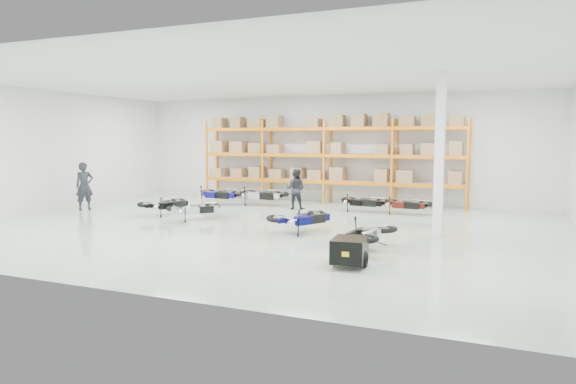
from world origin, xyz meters
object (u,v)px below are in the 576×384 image
at_px(moto_touring_right, 368,230).
at_px(moto_back_a, 219,191).
at_px(moto_silver_left, 195,206).
at_px(moto_back_c, 363,199).
at_px(trailer, 349,250).
at_px(moto_black_far_left, 165,201).
at_px(moto_back_d, 406,201).
at_px(person_back, 296,189).
at_px(moto_back_b, 262,192).
at_px(moto_blue_centre, 302,214).
at_px(person_left, 84,186).

xyz_separation_m(moto_touring_right, moto_back_a, (-7.83, 6.34, 0.03)).
xyz_separation_m(moto_silver_left, moto_back_c, (4.71, 4.01, 0.01)).
relative_size(trailer, moto_back_c, 0.92).
relative_size(moto_black_far_left, moto_back_c, 1.02).
relative_size(moto_back_d, person_back, 1.01).
relative_size(moto_back_b, moto_back_d, 1.18).
bearing_deg(person_back, moto_back_d, 178.91).
relative_size(moto_silver_left, moto_back_a, 0.86).
relative_size(moto_blue_centre, moto_silver_left, 1.12).
height_order(moto_silver_left, moto_back_d, moto_silver_left).
bearing_deg(moto_back_d, moto_blue_centre, 165.47).
bearing_deg(moto_back_a, moto_blue_centre, -123.95).
distance_m(trailer, moto_back_a, 11.15).
bearing_deg(moto_touring_right, person_back, 130.72).
height_order(moto_back_b, person_left, person_left).
bearing_deg(moto_back_b, person_left, 127.16).
height_order(moto_black_far_left, moto_back_a, moto_back_a).
height_order(moto_black_far_left, person_left, person_left).
bearing_deg(moto_back_b, moto_back_a, 105.19).
bearing_deg(moto_touring_right, person_left, 171.60).
bearing_deg(moto_back_c, moto_back_a, 98.16).
bearing_deg(person_left, moto_silver_left, -65.16).
xyz_separation_m(moto_back_a, moto_back_d, (7.61, 0.14, -0.08)).
xyz_separation_m(moto_back_b, person_left, (-5.63, -3.81, 0.35)).
bearing_deg(moto_black_far_left, person_left, 24.05).
xyz_separation_m(moto_silver_left, moto_back_a, (-1.34, 3.85, 0.08)).
distance_m(trailer, moto_back_c, 8.30).
height_order(moto_back_c, person_left, person_left).
relative_size(moto_back_d, person_left, 0.86).
relative_size(moto_blue_centre, trailer, 1.20).
height_order(trailer, person_left, person_left).
bearing_deg(moto_back_b, trailer, -140.90).
xyz_separation_m(moto_silver_left, person_left, (-5.19, 0.42, 0.43)).
bearing_deg(moto_back_a, moto_back_d, -82.68).
xyz_separation_m(moto_touring_right, person_back, (-4.36, 6.20, 0.25)).
distance_m(moto_back_a, person_back, 3.48).
distance_m(moto_back_c, moto_back_d, 1.56).
height_order(moto_blue_centre, moto_back_d, moto_blue_centre).
distance_m(moto_touring_right, moto_back_b, 9.04).
height_order(moto_back_a, person_left, person_left).
relative_size(moto_back_a, person_left, 1.00).
bearing_deg(person_left, moto_back_c, -40.54).
relative_size(moto_black_far_left, trailer, 1.12).
distance_m(moto_blue_centre, moto_back_b, 6.21).
xyz_separation_m(trailer, moto_back_a, (-7.83, 7.94, 0.20)).
xyz_separation_m(moto_blue_centre, person_left, (-9.31, 1.19, 0.37)).
bearing_deg(moto_silver_left, moto_blue_centre, -147.99).
xyz_separation_m(moto_touring_right, trailer, (-0.00, -1.60, -0.18)).
relative_size(moto_touring_right, moto_back_b, 0.94).
xyz_separation_m(trailer, moto_back_c, (-1.79, 8.10, 0.13)).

